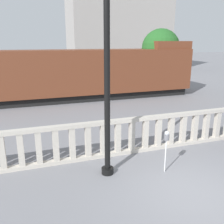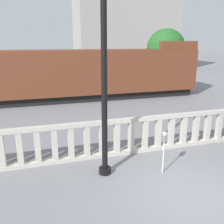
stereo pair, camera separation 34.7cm
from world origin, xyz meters
name	(u,v)px [view 2 (the right image)]	position (x,y,z in m)	size (l,w,h in m)	color
ground_plane	(188,194)	(0.00, 0.00, 0.00)	(160.00, 160.00, 0.00)	slate
balustrade	(145,134)	(0.00, 3.07, 0.71)	(14.73, 0.24, 1.42)	#BCB5A8
lamppost	(104,74)	(-1.96, 1.85, 3.29)	(0.40, 0.40, 6.32)	black
parking_meter	(164,140)	(-0.12, 1.33, 1.17)	(0.18, 0.18, 1.45)	silver
train_near	(58,75)	(-2.39, 12.93, 1.91)	(21.47, 2.80, 4.23)	black
building_block	(126,18)	(8.63, 29.22, 7.30)	(13.82, 6.44, 14.61)	gray
tree_left	(166,48)	(6.26, 13.20, 3.68)	(3.05, 3.05, 5.21)	#4C3823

